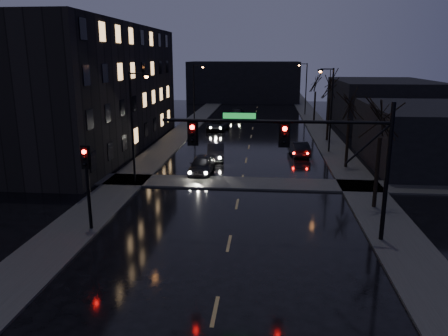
% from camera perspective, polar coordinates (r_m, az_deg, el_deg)
% --- Properties ---
extents(sidewalk_left, '(3.00, 140.00, 0.12)m').
position_cam_1_polar(sidewalk_left, '(48.99, -6.58, 3.73)').
color(sidewalk_left, '#2D2D2B').
rests_on(sidewalk_left, ground).
extents(sidewalk_right, '(3.00, 140.00, 0.12)m').
position_cam_1_polar(sidewalk_right, '(48.39, 13.55, 3.29)').
color(sidewalk_right, '#2D2D2B').
rests_on(sidewalk_right, ground).
extents(sidewalk_cross, '(40.00, 3.00, 0.12)m').
position_cam_1_polar(sidewalk_cross, '(31.90, 2.27, -1.98)').
color(sidewalk_cross, '#2D2D2B').
rests_on(sidewalk_cross, ground).
extents(apartment_block, '(12.00, 30.00, 12.00)m').
position_cam_1_polar(apartment_block, '(45.93, -18.09, 9.89)').
color(apartment_block, black).
rests_on(apartment_block, ground).
extents(commercial_right_near, '(10.00, 14.00, 5.00)m').
position_cam_1_polar(commercial_right_near, '(41.01, 25.19, 3.84)').
color(commercial_right_near, black).
rests_on(commercial_right_near, ground).
extents(commercial_right_far, '(12.00, 18.00, 6.00)m').
position_cam_1_polar(commercial_right_far, '(62.27, 19.94, 7.97)').
color(commercial_right_far, black).
rests_on(commercial_right_far, ground).
extents(far_block, '(22.00, 10.00, 8.00)m').
position_cam_1_polar(far_block, '(90.32, 2.60, 11.18)').
color(far_block, black).
rests_on(far_block, ground).
extents(signal_mast, '(11.11, 0.41, 7.00)m').
position_cam_1_polar(signal_mast, '(21.58, 11.17, 2.94)').
color(signal_mast, black).
rests_on(signal_mast, ground).
extents(signal_pole_left, '(0.35, 0.41, 4.53)m').
position_cam_1_polar(signal_pole_left, '(23.76, -17.44, -1.01)').
color(signal_pole_left, black).
rests_on(signal_pole_left, ground).
extents(tree_near, '(3.52, 3.52, 8.08)m').
position_cam_1_polar(tree_near, '(27.06, 20.03, 7.53)').
color(tree_near, black).
rests_on(tree_near, ground).
extents(tree_mid_a, '(3.30, 3.30, 7.58)m').
position_cam_1_polar(tree_mid_a, '(36.82, 16.21, 8.81)').
color(tree_mid_a, black).
rests_on(tree_mid_a, ground).
extents(tree_mid_b, '(3.74, 3.74, 8.59)m').
position_cam_1_polar(tree_mid_b, '(48.59, 13.73, 11.12)').
color(tree_mid_b, black).
rests_on(tree_mid_b, ground).
extents(tree_far, '(3.43, 3.43, 7.88)m').
position_cam_1_polar(tree_far, '(62.49, 11.93, 11.36)').
color(tree_far, black).
rests_on(tree_far, ground).
extents(streetlight_l_near, '(1.53, 0.28, 8.00)m').
position_cam_1_polar(streetlight_l_near, '(31.75, -11.58, 6.37)').
color(streetlight_l_near, black).
rests_on(streetlight_l_near, ground).
extents(streetlight_l_far, '(1.53, 0.28, 8.00)m').
position_cam_1_polar(streetlight_l_far, '(57.97, -3.74, 10.14)').
color(streetlight_l_far, black).
rests_on(streetlight_l_far, ground).
extents(streetlight_r_mid, '(1.53, 0.28, 8.00)m').
position_cam_1_polar(streetlight_r_mid, '(42.69, 13.58, 8.25)').
color(streetlight_r_mid, black).
rests_on(streetlight_r_mid, ground).
extents(streetlight_r_far, '(1.53, 0.28, 8.00)m').
position_cam_1_polar(streetlight_r_far, '(70.44, 10.51, 10.68)').
color(streetlight_r_far, black).
rests_on(streetlight_r_far, ground).
extents(oncoming_car_a, '(1.86, 4.36, 1.47)m').
position_cam_1_polar(oncoming_car_a, '(34.53, -2.90, 0.44)').
color(oncoming_car_a, black).
rests_on(oncoming_car_a, ground).
extents(oncoming_car_b, '(1.86, 4.34, 1.39)m').
position_cam_1_polar(oncoming_car_b, '(39.41, -1.09, 2.16)').
color(oncoming_car_b, black).
rests_on(oncoming_car_b, ground).
extents(oncoming_car_c, '(2.77, 4.99, 1.32)m').
position_cam_1_polar(oncoming_car_c, '(55.05, -0.85, 5.63)').
color(oncoming_car_c, black).
rests_on(oncoming_car_c, ground).
extents(oncoming_car_d, '(2.62, 5.19, 1.44)m').
position_cam_1_polar(oncoming_car_d, '(65.44, 1.61, 7.08)').
color(oncoming_car_d, black).
rests_on(oncoming_car_d, ground).
extents(lead_car, '(1.96, 4.27, 1.36)m').
position_cam_1_polar(lead_car, '(41.43, 9.76, 2.53)').
color(lead_car, black).
rests_on(lead_car, ground).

